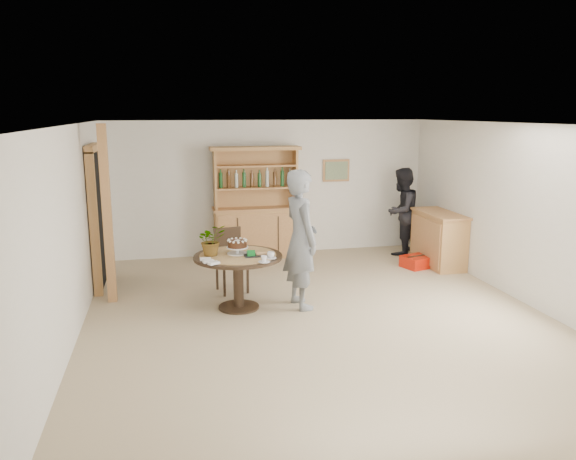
% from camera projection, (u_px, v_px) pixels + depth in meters
% --- Properties ---
extents(ground, '(7.00, 7.00, 0.00)m').
position_uv_depth(ground, '(317.00, 316.00, 7.43)').
color(ground, tan).
rests_on(ground, ground).
extents(room_shell, '(6.04, 7.04, 2.52)m').
position_uv_depth(room_shell, '(319.00, 185.00, 7.08)').
color(room_shell, white).
rests_on(room_shell, ground).
extents(doorway, '(0.13, 1.10, 2.18)m').
position_uv_depth(doorway, '(97.00, 216.00, 8.50)').
color(doorway, black).
rests_on(doorway, ground).
extents(pine_post, '(0.12, 0.12, 2.50)m').
position_uv_depth(pine_post, '(107.00, 215.00, 7.76)').
color(pine_post, tan).
rests_on(pine_post, ground).
extents(hutch, '(1.62, 0.54, 2.04)m').
position_uv_depth(hutch, '(256.00, 220.00, 10.32)').
color(hutch, tan).
rests_on(hutch, ground).
extents(sideboard, '(0.54, 1.26, 0.94)m').
position_uv_depth(sideboard, '(439.00, 239.00, 9.82)').
color(sideboard, tan).
rests_on(sideboard, ground).
extents(dining_table, '(1.20, 1.20, 0.76)m').
position_uv_depth(dining_table, '(238.00, 266.00, 7.61)').
color(dining_table, black).
rests_on(dining_table, ground).
extents(dining_chair, '(0.50, 0.50, 0.95)m').
position_uv_depth(dining_chair, '(230.00, 256.00, 8.41)').
color(dining_chair, black).
rests_on(dining_chair, ground).
extents(birthday_cake, '(0.30, 0.30, 0.20)m').
position_uv_depth(birthday_cake, '(237.00, 245.00, 7.60)').
color(birthday_cake, white).
rests_on(birthday_cake, dining_table).
extents(flower_vase, '(0.47, 0.44, 0.42)m').
position_uv_depth(flower_vase, '(211.00, 240.00, 7.51)').
color(flower_vase, '#3F7233').
rests_on(flower_vase, dining_table).
extents(gift_tray, '(0.30, 0.20, 0.08)m').
position_uv_depth(gift_tray, '(255.00, 254.00, 7.50)').
color(gift_tray, black).
rests_on(gift_tray, dining_table).
extents(coffee_cup_a, '(0.15, 0.15, 0.09)m').
position_uv_depth(coffee_cup_a, '(271.00, 255.00, 7.39)').
color(coffee_cup_a, white).
rests_on(coffee_cup_a, dining_table).
extents(coffee_cup_b, '(0.15, 0.15, 0.08)m').
position_uv_depth(coffee_cup_b, '(264.00, 259.00, 7.20)').
color(coffee_cup_b, white).
rests_on(coffee_cup_b, dining_table).
extents(napkins, '(0.24, 0.33, 0.03)m').
position_uv_depth(napkins, '(209.00, 261.00, 7.19)').
color(napkins, white).
rests_on(napkins, dining_table).
extents(teen_boy, '(0.57, 0.76, 1.91)m').
position_uv_depth(teen_boy, '(301.00, 239.00, 7.62)').
color(teen_boy, slate).
rests_on(teen_boy, ground).
extents(adult_person, '(1.01, 0.97, 1.64)m').
position_uv_depth(adult_person, '(401.00, 211.00, 10.51)').
color(adult_person, black).
rests_on(adult_person, ground).
extents(red_suitcase, '(0.69, 0.56, 0.21)m').
position_uv_depth(red_suitcase, '(420.00, 261.00, 9.76)').
color(red_suitcase, red).
rests_on(red_suitcase, ground).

